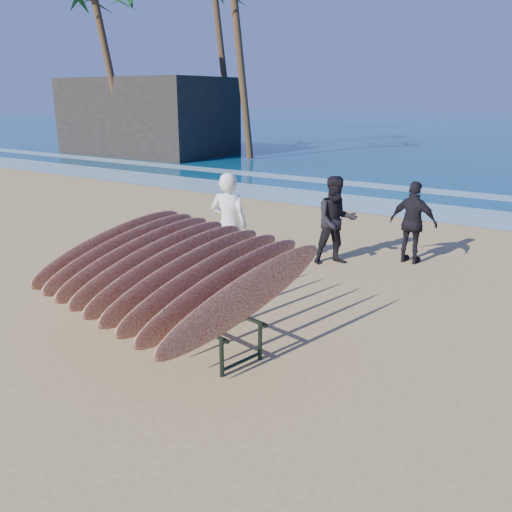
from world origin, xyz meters
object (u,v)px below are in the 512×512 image
(palm_left, at_px, (105,1))
(person_dark_a, at_px, (336,221))
(surfboard_rack, at_px, (168,270))
(building, at_px, (147,116))
(person_white, at_px, (229,225))
(person_dark_b, at_px, (413,223))

(palm_left, bearing_deg, person_dark_a, -30.37)
(surfboard_rack, xyz_separation_m, building, (-17.74, 17.46, 1.13))
(person_dark_a, distance_m, building, 22.51)
(person_white, bearing_deg, surfboard_rack, 94.70)
(person_white, distance_m, building, 22.59)
(person_white, distance_m, person_dark_b, 3.73)
(building, distance_m, palm_left, 6.20)
(building, bearing_deg, person_white, -41.46)
(surfboard_rack, xyz_separation_m, palm_left, (-17.56, 14.88, 6.77))
(surfboard_rack, distance_m, palm_left, 23.99)
(person_dark_b, relative_size, building, 0.18)
(person_dark_a, height_order, building, building)
(building, bearing_deg, person_dark_a, -35.83)
(person_white, height_order, person_dark_a, person_white)
(person_dark_a, height_order, person_dark_b, person_dark_a)
(person_white, bearing_deg, person_dark_b, -147.07)
(person_white, height_order, person_dark_b, person_white)
(building, bearing_deg, person_dark_b, -32.14)
(surfboard_rack, bearing_deg, person_white, 119.75)
(surfboard_rack, relative_size, person_dark_a, 2.08)
(person_white, distance_m, palm_left, 21.86)
(surfboard_rack, distance_m, person_white, 2.66)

